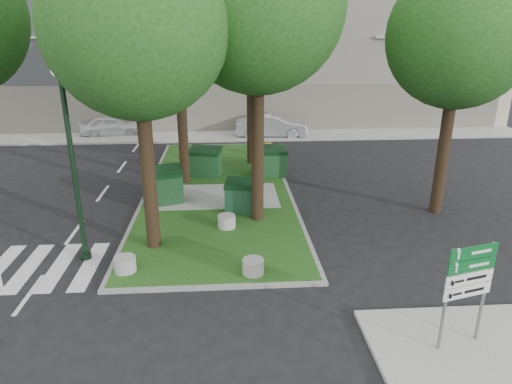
{
  "coord_description": "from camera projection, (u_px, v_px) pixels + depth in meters",
  "views": [
    {
      "loc": [
        0.89,
        -11.02,
        6.78
      ],
      "look_at": [
        1.79,
        2.18,
        2.0
      ],
      "focal_mm": 32.0,
      "sensor_mm": 36.0,
      "label": 1
    }
  ],
  "objects": [
    {
      "name": "ground",
      "position": [
        197.0,
        288.0,
        12.59
      ],
      "size": [
        120.0,
        120.0,
        0.0
      ],
      "primitive_type": "plane",
      "color": "black",
      "rests_on": "ground"
    },
    {
      "name": "median_island",
      "position": [
        218.0,
        189.0,
        20.11
      ],
      "size": [
        6.0,
        16.0,
        0.12
      ],
      "primitive_type": "cube",
      "color": "#1A4714",
      "rests_on": "ground"
    },
    {
      "name": "median_kerb",
      "position": [
        218.0,
        190.0,
        20.11
      ],
      "size": [
        6.3,
        16.3,
        0.1
      ],
      "primitive_type": "cube",
      "color": "gray",
      "rests_on": "ground"
    },
    {
      "name": "sidewalk_corner",
      "position": [
        495.0,
        363.0,
        9.69
      ],
      "size": [
        5.0,
        4.0,
        0.12
      ],
      "primitive_type": "cube",
      "color": "#999993",
      "rests_on": "ground"
    },
    {
      "name": "building_sidewalk",
      "position": [
        212.0,
        136.0,
        29.93
      ],
      "size": [
        42.0,
        3.0,
        0.12
      ],
      "primitive_type": "cube",
      "color": "#999993",
      "rests_on": "ground"
    },
    {
      "name": "zebra_crossing",
      "position": [
        75.0,
        266.0,
        13.75
      ],
      "size": [
        5.0,
        3.0,
        0.01
      ],
      "primitive_type": "cube",
      "color": "silver",
      "rests_on": "ground"
    },
    {
      "name": "apartment_building",
      "position": [
        211.0,
        10.0,
        34.27
      ],
      "size": [
        41.0,
        12.0,
        16.0
      ],
      "primitive_type": "cube",
      "color": "#C5AD94",
      "rests_on": "ground"
    },
    {
      "name": "tree_median_near_left",
      "position": [
        138.0,
        7.0,
        12.41
      ],
      "size": [
        5.2,
        5.2,
        10.53
      ],
      "color": "black",
      "rests_on": "ground"
    },
    {
      "name": "tree_median_mid",
      "position": [
        179.0,
        22.0,
        18.66
      ],
      "size": [
        4.8,
        4.8,
        9.99
      ],
      "color": "black",
      "rests_on": "ground"
    },
    {
      "name": "tree_street_right",
      "position": [
        464.0,
        21.0,
        15.54
      ],
      "size": [
        5.0,
        5.0,
        10.06
      ],
      "color": "black",
      "rests_on": "ground"
    },
    {
      "name": "dumpster_a",
      "position": [
        162.0,
        186.0,
        18.25
      ],
      "size": [
        1.8,
        1.48,
        1.45
      ],
      "rotation": [
        0.0,
        0.0,
        0.29
      ],
      "color": "#0E3415",
      "rests_on": "median_island"
    },
    {
      "name": "dumpster_b",
      "position": [
        206.0,
        162.0,
        21.63
      ],
      "size": [
        1.67,
        1.33,
        1.37
      ],
      "rotation": [
        0.0,
        0.0,
        -0.22
      ],
      "color": "#113D1A",
      "rests_on": "median_island"
    },
    {
      "name": "dumpster_c",
      "position": [
        243.0,
        196.0,
        17.43
      ],
      "size": [
        1.49,
        1.17,
        1.24
      ],
      "rotation": [
        0.0,
        0.0,
        -0.19
      ],
      "color": "#103821",
      "rests_on": "median_island"
    },
    {
      "name": "dumpster_d",
      "position": [
        271.0,
        161.0,
        21.7
      ],
      "size": [
        1.51,
        1.06,
        1.4
      ],
      "rotation": [
        0.0,
        0.0,
        0.01
      ],
      "color": "#133F1C",
      "rests_on": "median_island"
    },
    {
      "name": "bollard_left",
      "position": [
        125.0,
        264.0,
        13.17
      ],
      "size": [
        0.62,
        0.62,
        0.44
      ],
      "primitive_type": "cylinder",
      "color": "#9FA09A",
      "rests_on": "median_island"
    },
    {
      "name": "bollard_right",
      "position": [
        253.0,
        266.0,
        13.04
      ],
      "size": [
        0.62,
        0.62,
        0.44
      ],
      "primitive_type": "cylinder",
      "color": "#9A9995",
      "rests_on": "median_island"
    },
    {
      "name": "bollard_mid",
      "position": [
        227.0,
        221.0,
        16.07
      ],
      "size": [
        0.63,
        0.63,
        0.45
      ],
      "primitive_type": "cylinder",
      "color": "#A5A4A0",
      "rests_on": "median_island"
    },
    {
      "name": "litter_bin",
      "position": [
        268.0,
        150.0,
        24.86
      ],
      "size": [
        0.42,
        0.42,
        0.74
      ],
      "primitive_type": "cylinder",
      "color": "gold",
      "rests_on": "median_island"
    },
    {
      "name": "street_lamp",
      "position": [
        70.0,
        141.0,
        12.93
      ],
      "size": [
        0.48,
        0.48,
        5.96
      ],
      "color": "black",
      "rests_on": "ground"
    },
    {
      "name": "directional_sign",
      "position": [
        468.0,
        280.0,
        9.66
      ],
      "size": [
        1.18,
        0.36,
        2.43
      ],
      "rotation": [
        0.0,
        0.0,
        0.26
      ],
      "color": "slate",
      "rests_on": "sidewalk_corner"
    },
    {
      "name": "car_white",
      "position": [
        111.0,
        126.0,
        30.1
      ],
      "size": [
        4.13,
        2.08,
        1.35
      ],
      "primitive_type": "imported",
      "rotation": [
        0.0,
        0.0,
        1.7
      ],
      "color": "silver",
      "rests_on": "ground"
    },
    {
      "name": "car_silver",
      "position": [
        271.0,
        126.0,
        29.7
      ],
      "size": [
        4.68,
        1.82,
        1.52
      ],
      "primitive_type": "imported",
      "rotation": [
        0.0,
        0.0,
        1.52
      ],
      "color": "#A3A4AB",
      "rests_on": "ground"
    }
  ]
}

